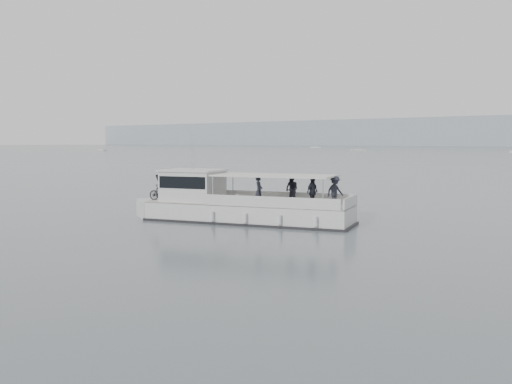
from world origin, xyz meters
The scene contains 2 objects.
ground centered at (0.00, 0.00, 0.00)m, with size 1400.00×1400.00×0.00m, color #525C61.
tour_boat centered at (-1.55, 3.35, 0.84)m, with size 12.17×6.01×5.14m.
Camera 1 is at (18.04, -18.98, 4.15)m, focal length 40.00 mm.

